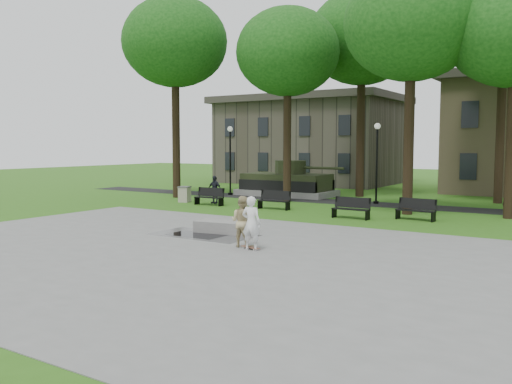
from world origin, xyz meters
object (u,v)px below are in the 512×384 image
Objects in this scene: park_bench_0 at (210,196)px; concrete_block at (224,227)px; skateboarder at (251,223)px; trash_bin at (185,194)px; friend_watching at (242,221)px.

concrete_block is at bearing -50.71° from park_bench_0.
skateboarder is 13.71m from park_bench_0.
skateboarder reaches higher than trash_bin.
skateboarder is at bearing -42.05° from trash_bin.
concrete_block is 1.22× the size of park_bench_0.
concrete_block is 9.99m from park_bench_0.
trash_bin is at bearing 137.33° from concrete_block.
friend_watching reaches higher than trash_bin.
friend_watching is at bearing -42.60° from trash_bin.
friend_watching reaches higher than concrete_block.
park_bench_0 reaches higher than trash_bin.
friend_watching is 13.08m from park_bench_0.
concrete_block is at bearing -45.68° from friend_watching.
trash_bin is (-11.64, 10.50, -0.43)m from skateboarder.
trash_bin is (-2.29, 0.48, -0.04)m from park_bench_0.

